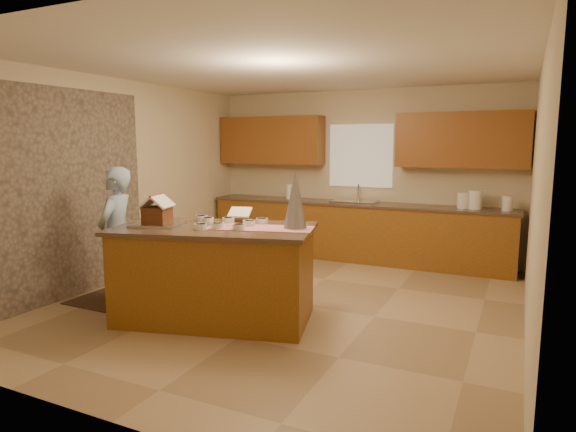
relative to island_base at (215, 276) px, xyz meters
The scene contains 28 objects.
floor 1.05m from the island_base, 59.73° to the left, with size 5.50×5.50×0.00m, color tan.
ceiling 2.41m from the island_base, 59.73° to the left, with size 5.50×5.50×0.00m, color silver.
wall_back 3.69m from the island_base, 82.46° to the left, with size 5.50×5.50×0.00m, color beige.
wall_front 2.18m from the island_base, 76.38° to the right, with size 5.50×5.50×0.00m, color beige.
wall_left 2.35m from the island_base, 158.31° to the left, with size 5.50×5.50×0.00m, color beige.
wall_right 3.20m from the island_base, 15.20° to the left, with size 5.50×5.50×0.00m, color beige.
stone_accent 2.15m from the island_base, behind, with size 2.50×2.50×0.00m, color gray.
window_curtain 3.75m from the island_base, 82.39° to the left, with size 1.05×0.03×1.00m, color white.
back_counter_base 3.29m from the island_base, 81.77° to the left, with size 4.80×0.60×0.88m, color brown.
back_counter_top 3.32m from the island_base, 81.77° to the left, with size 4.85×0.63×0.04m, color brown.
upper_cabinet_left 3.82m from the island_base, 107.72° to the left, with size 1.85×0.35×0.80m, color brown.
upper_cabinet_right 4.18m from the island_base, 59.10° to the left, with size 1.85×0.35×0.80m, color brown.
sink 3.32m from the island_base, 81.77° to the left, with size 0.70×0.45×0.12m, color silver.
faucet 3.52m from the island_base, 82.20° to the left, with size 0.03×0.03×0.28m, color silver.
island_base is the anchor object (origin of this frame).
island_top 0.50m from the island_base, ahead, with size 2.04×1.06×0.04m, color brown.
table_runner 0.72m from the island_base, 14.98° to the left, with size 1.09×0.39×0.01m, color #B20C1D.
baking_tray 0.80m from the island_base, 159.82° to the right, with size 0.50×0.37×0.03m, color silver.
cookbook 0.76m from the island_base, 83.44° to the left, with size 0.24×0.02×0.20m, color white.
tinsel_tree 1.18m from the island_base, 18.65° to the left, with size 0.24×0.24×0.60m, color silver.
rug 1.46m from the island_base, behind, with size 1.07×0.70×0.01m, color black.
boy 1.37m from the island_base, behind, with size 0.58×0.38×1.58m, color #95B1D3.
canister_a 3.92m from the island_base, 57.17° to the left, with size 0.17×0.17×0.23m, color white.
canister_b 4.01m from the island_base, 55.18° to the left, with size 0.19×0.19×0.27m, color white.
canister_c 4.26m from the island_base, 50.47° to the left, with size 0.14×0.14×0.21m, color white.
paper_towel 3.37m from the island_base, 101.79° to the left, with size 0.11×0.11×0.25m, color white.
gingerbread_house 0.89m from the island_base, 159.82° to the right, with size 0.37×0.37×0.31m.
candy_bowls 0.57m from the island_base, 61.44° to the left, with size 0.84×0.71×0.06m.
Camera 1 is at (2.39, -5.00, 1.86)m, focal length 30.69 mm.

